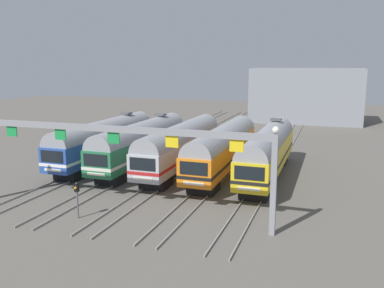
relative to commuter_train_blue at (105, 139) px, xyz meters
The scene contains 10 objects.
ground_plane 9.16m from the commuter_train_blue, ahead, with size 160.00×160.00×0.00m, color #5B564F.
track_bed 19.30m from the commuter_train_blue, 62.76° to the left, with size 19.01×70.00×0.15m.
commuter_train_blue is the anchor object (origin of this frame).
commuter_train_green 4.38m from the commuter_train_blue, ahead, with size 2.88×18.06×5.05m.
commuter_train_stainless 8.75m from the commuter_train_blue, ahead, with size 2.88×18.06×4.77m.
commuter_train_orange 13.13m from the commuter_train_blue, ahead, with size 2.88×18.06×4.77m.
commuter_train_yellow 17.51m from the commuter_train_blue, ahead, with size 2.88×18.06×5.05m.
catenary_gantry 16.30m from the commuter_train_blue, 57.04° to the right, with size 22.75×0.44×6.97m.
yard_signal_mast 16.41m from the commuter_train_blue, 66.38° to the right, with size 0.28×0.35×2.60m.
maintenance_building 45.14m from the commuter_train_blue, 66.18° to the left, with size 19.74×10.00×9.84m, color gray.
Camera 1 is at (14.39, -38.75, 10.71)m, focal length 38.98 mm.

